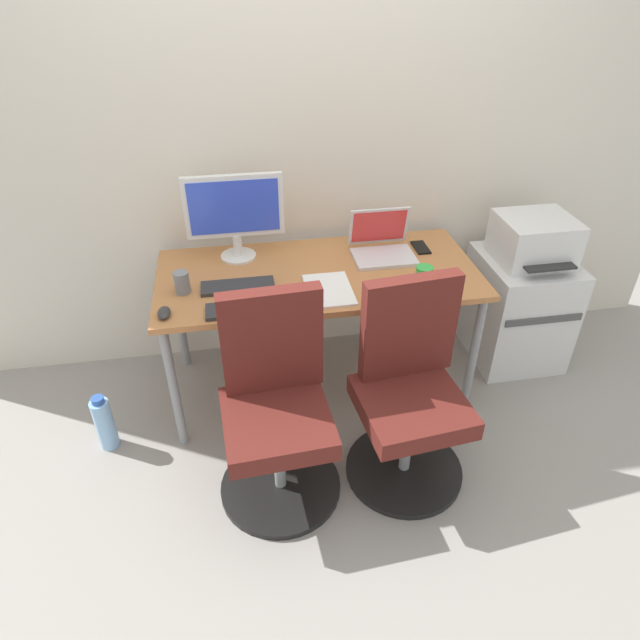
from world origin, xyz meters
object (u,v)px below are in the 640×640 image
office_chair_left (276,410)px  side_cabinet (517,308)px  water_bottle_on_floor (105,423)px  coffee_mug (424,276)px  office_chair_right (409,395)px  desktop_monitor (234,211)px  open_laptop (382,244)px  printer (534,240)px

office_chair_left → side_cabinet: bearing=26.0°
water_bottle_on_floor → coffee_mug: (1.55, 0.08, 0.62)m
side_cabinet → coffee_mug: 0.89m
office_chair_right → desktop_monitor: (-0.67, 0.84, 0.55)m
water_bottle_on_floor → desktop_monitor: bearing=35.0°
office_chair_right → desktop_monitor: desktop_monitor is taller
side_cabinet → open_laptop: size_ratio=2.04×
open_laptop → printer: bearing=-2.7°
desktop_monitor → open_laptop: 0.76m
side_cabinet → open_laptop: open_laptop is taller
side_cabinet → water_bottle_on_floor: 2.30m
printer → desktop_monitor: desktop_monitor is taller
open_laptop → side_cabinet: bearing=-2.6°
office_chair_left → printer: (1.46, 0.71, 0.33)m
office_chair_right → side_cabinet: office_chair_right is taller
open_laptop → coffee_mug: size_ratio=3.37×
water_bottle_on_floor → coffee_mug: size_ratio=3.37×
printer → water_bottle_on_floor: 2.37m
office_chair_right → desktop_monitor: 1.21m
office_chair_left → coffee_mug: (0.75, 0.42, 0.34)m
water_bottle_on_floor → open_laptop: size_ratio=1.00×
office_chair_right → open_laptop: open_laptop is taller
office_chair_left → office_chair_right: bearing=-0.0°
side_cabinet → water_bottle_on_floor: (-2.26, -0.37, -0.17)m
printer → desktop_monitor: bearing=175.3°
open_laptop → coffee_mug: open_laptop is taller
office_chair_left → office_chair_right: size_ratio=1.00×
water_bottle_on_floor → coffee_mug: coffee_mug is taller
desktop_monitor → coffee_mug: 0.96m
printer → open_laptop: (-0.82, 0.04, 0.02)m
side_cabinet → open_laptop: (-0.82, 0.04, 0.46)m
office_chair_left → desktop_monitor: desktop_monitor is taller
office_chair_left → open_laptop: size_ratio=3.03×
water_bottle_on_floor → open_laptop: bearing=15.8°
water_bottle_on_floor → office_chair_right: bearing=-13.9°
office_chair_left → coffee_mug: office_chair_left is taller
open_laptop → coffee_mug: (0.11, -0.33, -0.01)m
side_cabinet → office_chair_right: bearing=-141.0°
office_chair_left → office_chair_right: same height
open_laptop → office_chair_left: bearing=-130.4°
side_cabinet → water_bottle_on_floor: bearing=-170.7°
office_chair_left → coffee_mug: 0.93m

